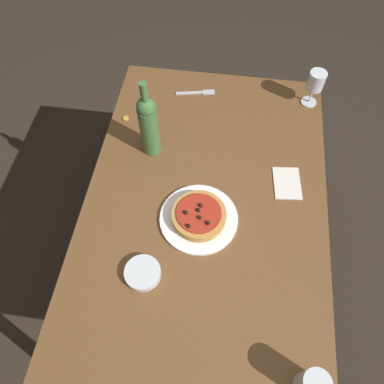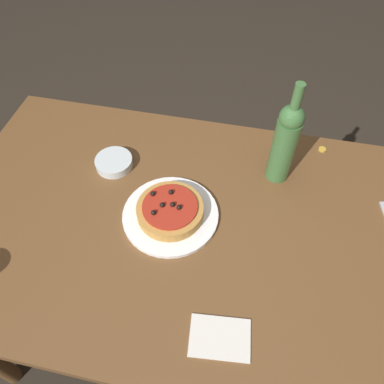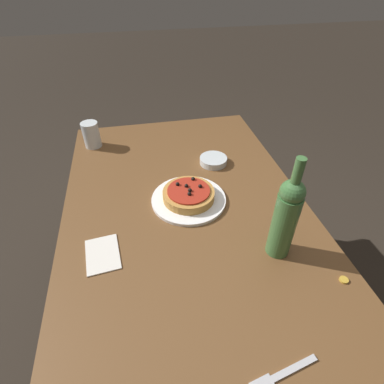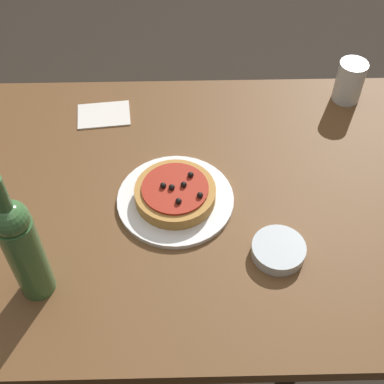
{
  "view_description": "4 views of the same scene",
  "coord_description": "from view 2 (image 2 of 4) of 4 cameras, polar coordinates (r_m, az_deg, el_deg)",
  "views": [
    {
      "loc": [
        -0.63,
        -0.04,
        1.92
      ],
      "look_at": [
        0.0,
        0.04,
        0.87
      ],
      "focal_mm": 35.0,
      "sensor_mm": 36.0,
      "label": 1
    },
    {
      "loc": [
        0.14,
        -0.55,
        1.64
      ],
      "look_at": [
        0.01,
        0.05,
        0.85
      ],
      "focal_mm": 35.0,
      "sensor_mm": 36.0,
      "label": 2
    },
    {
      "loc": [
        0.76,
        -0.14,
        1.48
      ],
      "look_at": [
        0.01,
        0.02,
        0.85
      ],
      "focal_mm": 28.0,
      "sensor_mm": 36.0,
      "label": 3
    },
    {
      "loc": [
        -0.06,
        0.79,
        1.73
      ],
      "look_at": [
        -0.08,
        0.04,
        0.83
      ],
      "focal_mm": 50.0,
      "sensor_mm": 36.0,
      "label": 4
    }
  ],
  "objects": [
    {
      "name": "ground_plane",
      "position": [
        1.74,
        -0.71,
        -18.81
      ],
      "size": [
        14.0,
        14.0,
        0.0
      ],
      "primitive_type": "plane",
      "color": "#2D261E"
    },
    {
      "name": "dining_table",
      "position": [
        1.12,
        -1.04,
        -7.46
      ],
      "size": [
        1.38,
        0.85,
        0.77
      ],
      "color": "brown",
      "rests_on": "ground_plane"
    },
    {
      "name": "pizza",
      "position": [
        1.03,
        -3.36,
        -2.74
      ],
      "size": [
        0.18,
        0.18,
        0.05
      ],
      "color": "#BC843D",
      "rests_on": "dinner_plate"
    },
    {
      "name": "side_bowl",
      "position": [
        1.19,
        -11.8,
        4.44
      ],
      "size": [
        0.11,
        0.11,
        0.03
      ],
      "color": "silver",
      "rests_on": "dining_table"
    },
    {
      "name": "dinner_plate",
      "position": [
        1.05,
        -3.29,
        -3.51
      ],
      "size": [
        0.27,
        0.27,
        0.01
      ],
      "color": "white",
      "rests_on": "dining_table"
    },
    {
      "name": "bottle_cap",
      "position": [
        1.29,
        19.24,
        6.15
      ],
      "size": [
        0.02,
        0.02,
        0.01
      ],
      "color": "gold",
      "rests_on": "dining_table"
    },
    {
      "name": "paper_napkin",
      "position": [
        0.91,
        4.27,
        -21.26
      ],
      "size": [
        0.15,
        0.11,
        0.0
      ],
      "color": "silver",
      "rests_on": "dining_table"
    },
    {
      "name": "wine_bottle",
      "position": [
        1.07,
        14.02,
        7.5
      ],
      "size": [
        0.07,
        0.07,
        0.33
      ],
      "color": "#3D6B38",
      "rests_on": "dining_table"
    }
  ]
}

